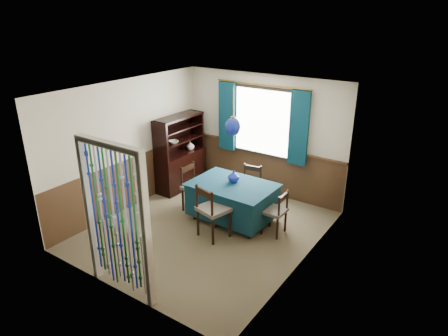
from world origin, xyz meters
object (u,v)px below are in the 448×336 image
Objects in this scene: bowl_shelf at (174,142)px; dining_table at (232,199)px; chair_near at (212,210)px; sideboard at (180,163)px; vase_sideboard at (190,145)px; chair_left at (194,186)px; vase_table at (234,177)px; chair_right at (276,211)px; pendant_lamp at (233,126)px; chair_far at (250,185)px.

dining_table is at bearing -12.38° from bowl_shelf.
chair_near is 2.22m from sideboard.
vase_sideboard is at bearing 151.82° from chair_near.
chair_left is at bearing -35.43° from sideboard.
vase_table is at bearing 99.68° from chair_left.
dining_table is 0.88m from chair_right.
chair_far is at bearing 92.32° from pendant_lamp.
vase_sideboard is (-2.57, 0.89, 0.47)m from chair_right.
vase_sideboard is (-1.73, 1.59, 0.39)m from chair_near.
sideboard is at bearing -101.91° from vase_sideboard.
sideboard is 1.86× the size of pendant_lamp.
chair_left is at bearing -48.48° from vase_sideboard.
chair_far is at bearing 88.35° from vase_table.
bowl_shelf is at bearing 167.62° from pendant_lamp.
vase_table is at bearing 110.32° from chair_near.
vase_sideboard is (0.06, 0.28, 0.34)m from sideboard.
vase_sideboard is (-1.69, 0.91, -0.90)m from pendant_lamp.
chair_near reaches higher than chair_right.
dining_table is 1.87m from bowl_shelf.
chair_near is 0.85m from vase_table.
chair_left is 4.18× the size of bowl_shelf.
chair_near is 1.09m from chair_left.
vase_table reaches higher than dining_table.
bowl_shelf is at bearing -116.93° from chair_left.
chair_right is 0.50× the size of sideboard.
pendant_lamp reaches higher than chair_far.
sideboard reaches higher than chair_near.
dining_table is 1.88× the size of chair_right.
sideboard is (-1.79, 1.31, 0.05)m from chair_near.
bowl_shelf is at bearing -90.00° from vase_sideboard.
vase_table is at bearing 84.02° from chair_right.
bowl_shelf reaches higher than chair_near.
chair_far is 0.97× the size of pendant_lamp.
chair_left reaches higher than chair_right.
bowl_shelf reaches higher than dining_table.
chair_far is at bearing 130.30° from chair_left.
chair_far is 4.08× the size of vase_table.
chair_near is at bearing -35.06° from sideboard.
pendant_lamp is at bearing 0.66° from dining_table.
chair_near is at bearing 53.50° from chair_left.
pendant_lamp reaches higher than vase_sideboard.
pendant_lamp reaches higher than sideboard.
chair_near is 1.36m from chair_far.
sideboard reaches higher than chair_right.
pendant_lamp is (0.85, 0.04, 1.32)m from chair_left.
sideboard reaches higher than dining_table.
pendant_lamp reaches higher than chair_right.
chair_far is at bearing 10.21° from bowl_shelf.
vase_sideboard reaches higher than chair_near.
dining_table is at bearing 90.54° from chair_right.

